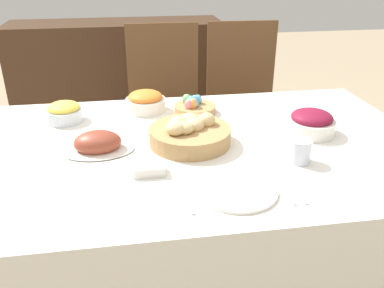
# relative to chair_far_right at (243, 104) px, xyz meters

# --- Properties ---
(dining_table) EXTENTS (1.81, 1.08, 0.73)m
(dining_table) POSITION_rel_chair_far_right_xyz_m (-0.47, -0.90, -0.17)
(dining_table) COLOR white
(dining_table) RESTS_ON ground
(chair_far_right) EXTENTS (0.43, 0.43, 1.01)m
(chair_far_right) POSITION_rel_chair_far_right_xyz_m (0.00, 0.00, 0.00)
(chair_far_right) COLOR brown
(chair_far_right) RESTS_ON ground
(chair_far_center) EXTENTS (0.43, 0.43, 1.01)m
(chair_far_center) POSITION_rel_chair_far_right_xyz_m (-0.48, 0.00, 0.00)
(chair_far_center) COLOR brown
(chair_far_center) RESTS_ON ground
(sideboard) EXTENTS (1.56, 0.44, 0.91)m
(sideboard) POSITION_rel_chair_far_right_xyz_m (-0.75, 0.85, -0.08)
(sideboard) COLOR #3D2616
(sideboard) RESTS_ON ground
(bread_basket) EXTENTS (0.30, 0.30, 0.11)m
(bread_basket) POSITION_rel_chair_far_right_xyz_m (-0.46, -0.89, 0.23)
(bread_basket) COLOR #AD8451
(bread_basket) RESTS_ON dining_table
(egg_basket) EXTENTS (0.18, 0.18, 0.08)m
(egg_basket) POSITION_rel_chair_far_right_xyz_m (-0.40, -0.58, 0.22)
(egg_basket) COLOR #AD8451
(egg_basket) RESTS_ON dining_table
(ham_platter) EXTENTS (0.26, 0.18, 0.08)m
(ham_platter) POSITION_rel_chair_far_right_xyz_m (-0.80, -0.90, 0.22)
(ham_platter) COLOR silver
(ham_platter) RESTS_ON dining_table
(carrot_bowl) EXTENTS (0.18, 0.18, 0.09)m
(carrot_bowl) POSITION_rel_chair_far_right_xyz_m (-0.61, -0.52, 0.23)
(carrot_bowl) COLOR silver
(carrot_bowl) RESTS_ON dining_table
(beet_salad_bowl) EXTENTS (0.19, 0.19, 0.10)m
(beet_salad_bowl) POSITION_rel_chair_far_right_xyz_m (0.02, -0.87, 0.24)
(beet_salad_bowl) COLOR silver
(beet_salad_bowl) RESTS_ON dining_table
(pineapple_bowl) EXTENTS (0.16, 0.16, 0.08)m
(pineapple_bowl) POSITION_rel_chair_far_right_xyz_m (-0.95, -0.59, 0.23)
(pineapple_bowl) COLOR silver
(pineapple_bowl) RESTS_ON dining_table
(dinner_plate) EXTENTS (0.24, 0.24, 0.01)m
(dinner_plate) POSITION_rel_chair_far_right_xyz_m (-0.37, -1.25, 0.20)
(dinner_plate) COLOR silver
(dinner_plate) RESTS_ON dining_table
(fork) EXTENTS (0.02, 0.20, 0.00)m
(fork) POSITION_rel_chair_far_right_xyz_m (-0.52, -1.25, 0.19)
(fork) COLOR silver
(fork) RESTS_ON dining_table
(knife) EXTENTS (0.02, 0.20, 0.00)m
(knife) POSITION_rel_chair_far_right_xyz_m (-0.23, -1.25, 0.19)
(knife) COLOR silver
(knife) RESTS_ON dining_table
(spoon) EXTENTS (0.02, 0.20, 0.00)m
(spoon) POSITION_rel_chair_far_right_xyz_m (-0.20, -1.25, 0.19)
(spoon) COLOR silver
(spoon) RESTS_ON dining_table
(drinking_cup) EXTENTS (0.08, 0.08, 0.08)m
(drinking_cup) POSITION_rel_chair_far_right_xyz_m (-0.12, -1.09, 0.23)
(drinking_cup) COLOR silver
(drinking_cup) RESTS_ON dining_table
(butter_dish) EXTENTS (0.10, 0.06, 0.03)m
(butter_dish) POSITION_rel_chair_far_right_xyz_m (-0.63, -1.10, 0.21)
(butter_dish) COLOR silver
(butter_dish) RESTS_ON dining_table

